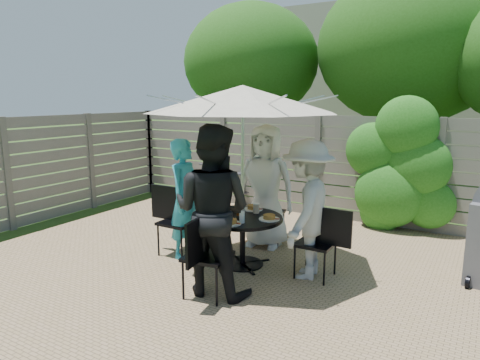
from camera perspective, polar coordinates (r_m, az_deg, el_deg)
The scene contains 21 objects.
backyard_envelope at distance 14.75m, azimuth 21.10°, elevation 12.09°, with size 60.00×60.00×5.00m.
patio_table at distance 5.50m, azimuth 0.33°, elevation -6.89°, with size 1.13×1.13×0.66m.
umbrella at distance 5.23m, azimuth 0.35°, elevation 10.72°, with size 2.64×2.64×2.29m.
chair_back at distance 6.41m, azimuth 3.75°, elevation -5.93°, with size 0.55×0.72×0.95m.
person_back at distance 6.13m, azimuth 3.40°, elevation -0.87°, with size 0.87×0.57×1.78m, color silver.
chair_left at distance 5.98m, azimuth -8.26°, elevation -7.26°, with size 0.69×0.46×0.96m.
person_left at distance 5.77m, azimuth -7.27°, elevation -2.53°, with size 0.59×0.39×1.62m, color teal.
chair_front at distance 4.74m, azimuth -4.39°, elevation -12.20°, with size 0.52×0.71×0.95m.
person_front at distance 4.64m, azimuth -3.73°, elevation -4.15°, with size 0.91×0.71×1.88m, color black.
chair_right at distance 5.28m, azimuth 10.14°, elevation -10.09°, with size 0.64×0.43×0.89m.
person_right at distance 5.13m, azimuth 8.90°, elevation -3.92°, with size 1.09×0.63×1.68m, color #A9A7A4.
plate_back at distance 5.75m, azimuth 1.75°, elevation -3.75°, with size 0.26×0.26×0.06m.
plate_left at distance 5.58m, azimuth -3.07°, elevation -4.23°, with size 0.26×0.26×0.06m.
plate_front at distance 5.12m, azimuth -1.27°, elevation -5.63°, with size 0.26×0.26×0.06m.
plate_right at distance 5.31m, azimuth 3.92°, elevation -5.05°, with size 0.26×0.26×0.06m.
glass_back at distance 5.69m, azimuth 0.40°, elevation -3.43°, with size 0.07×0.07×0.14m, color silver.
glass_left at distance 5.43m, azimuth -2.63°, elevation -4.15°, with size 0.07×0.07×0.14m, color silver.
glass_front at distance 5.15m, azimuth 0.26°, elevation -4.99°, with size 0.07×0.07×0.14m, color silver.
syrup_jug at distance 5.49m, azimuth -0.04°, elevation -3.88°, with size 0.09×0.09×0.16m, color #59280C.
coffee_cup at distance 5.58m, azimuth 2.17°, elevation -3.83°, with size 0.08×0.08×0.12m, color #C6B293.
bicycle at distance 8.24m, azimuth -1.48°, elevation -0.77°, with size 0.62×1.78×0.93m, color #333338.
Camera 1 is at (2.68, -4.22, 2.16)m, focal length 32.00 mm.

